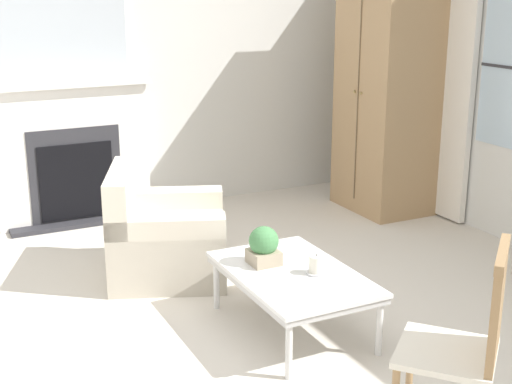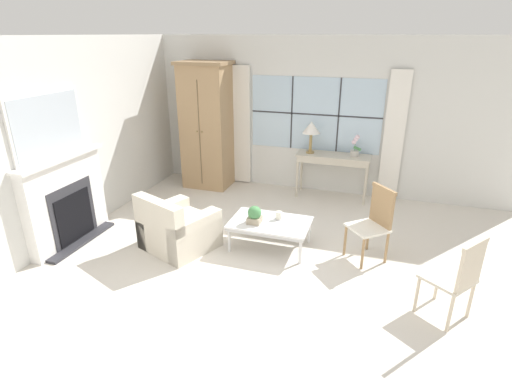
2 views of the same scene
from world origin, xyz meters
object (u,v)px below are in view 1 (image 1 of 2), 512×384
Objects in this scene: coffee_table at (293,278)px; fireplace at (72,143)px; armoire at (388,86)px; pillar_candle at (316,266)px; armchair_upholstered at (164,239)px; potted_plant_small at (264,246)px; side_chair_wooden at (470,336)px.

fireplace is at bearing -165.48° from coffee_table.
pillar_candle is (1.95, -1.93, -0.73)m from armoire.
armchair_upholstered is 1.10m from potted_plant_small.
fireplace reaches higher than coffee_table.
pillar_candle is at bearing 21.54° from armchair_upholstered.
fireplace is at bearing -163.92° from pillar_candle.
side_chair_wooden is at bearing -30.41° from armoire.
armoire reaches higher than side_chair_wooden.
fireplace is 2.13× the size of side_chair_wooden.
armchair_upholstered is 1.29m from coffee_table.
coffee_table is (2.78, 0.72, -0.37)m from fireplace.
side_chair_wooden reaches higher than potted_plant_small.
side_chair_wooden reaches higher than pillar_candle.
fireplace reaches higher than potted_plant_small.
side_chair_wooden is 1.39m from coffee_table.
fireplace is at bearing -168.79° from armchair_upholstered.
coffee_table is 8.56× the size of pillar_candle.
potted_plant_small is 0.36m from pillar_candle.
armchair_upholstered is 1.12× the size of side_chair_wooden.
pillar_candle is at bearing 16.08° from fireplace.
pillar_candle is at bearing 48.88° from coffee_table.
coffee_table is 4.44× the size of potted_plant_small.
potted_plant_small is at bearing -170.76° from side_chair_wooden.
coffee_table is at bearing 14.52° from fireplace.
side_chair_wooden is at bearing 9.24° from potted_plant_small.
armoire is 2.36× the size of side_chair_wooden.
side_chair_wooden is 0.91× the size of coffee_table.
pillar_candle is (0.29, 0.21, -0.07)m from potted_plant_small.
armoire is 3.78m from side_chair_wooden.
fireplace is at bearing -108.58° from armoire.
potted_plant_small is at bearing 16.66° from armchair_upholstered.
fireplace is 1.90× the size of armchair_upholstered.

